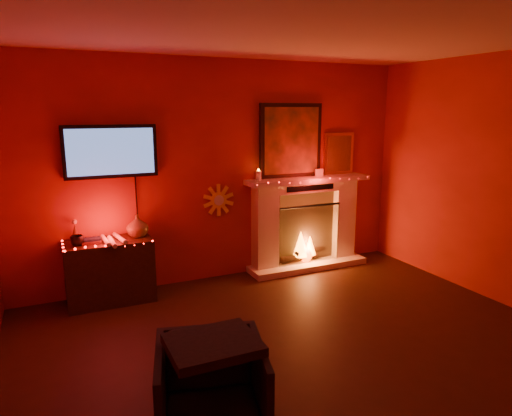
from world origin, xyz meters
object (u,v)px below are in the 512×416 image
Objects in this scene: fireplace at (305,214)px; armchair at (211,391)px; tv at (111,152)px; console_table at (111,268)px; sunburst_clock at (219,200)px.

fireplace reaches higher than armchair.
console_table is (-0.11, -0.19, -1.26)m from tv.
tv is 1.30× the size of console_table.
sunburst_clock is (1.25, 0.03, -0.65)m from tv.
fireplace reaches higher than console_table.
console_table is 1.35× the size of armchair.
console_table is at bearing -177.12° from fireplace.
fireplace is 1.76× the size of tv.
tv is 3.10× the size of sunburst_clock.
sunburst_clock is 0.42× the size of console_table.
sunburst_clock reaches higher than console_table.
armchair is at bearing -83.19° from console_table.
sunburst_clock is at bearing 1.24° from tv.
armchair is (-1.06, -2.73, -0.68)m from sunburst_clock.
tv is at bearing 60.62° from console_table.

